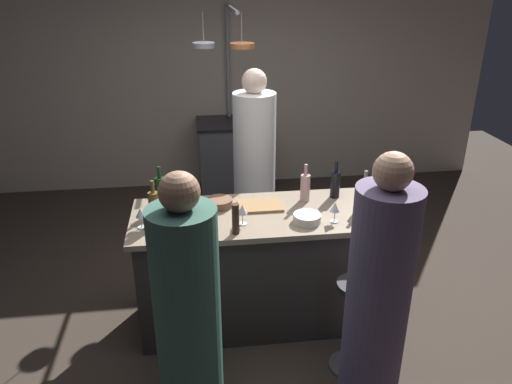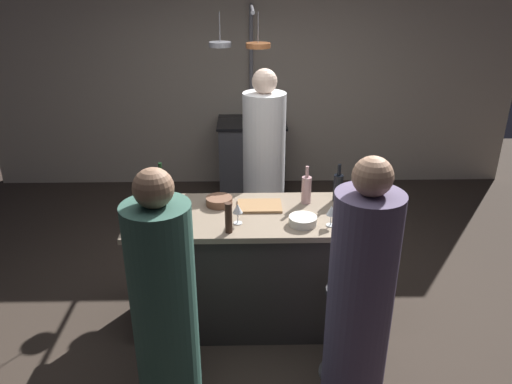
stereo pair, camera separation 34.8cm
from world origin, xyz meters
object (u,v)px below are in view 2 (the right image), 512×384
chef (264,175)px  wine_bottle_amber (152,203)px  wine_glass_near_right_guest (238,209)px  mixing_bowl_wooden (219,201)px  wine_bottle_red (162,189)px  wine_glass_near_left_guest (138,208)px  wine_bottle_rose (306,189)px  stove_range (252,157)px  wine_bottle_dark (338,187)px  guest_right (359,312)px  bar_stool_left (177,331)px  mixing_bowl_ceramic (303,221)px  bar_stool_right (343,329)px  cutting_board (260,206)px  pepper_mill (229,218)px  wine_bottle_white (365,199)px  guest_left (166,323)px  wine_glass_by_chef (331,212)px

chef → wine_bottle_amber: size_ratio=5.47×
wine_glass_near_right_guest → mixing_bowl_wooden: size_ratio=0.75×
wine_bottle_red → wine_glass_near_left_guest: bearing=-113.2°
chef → wine_bottle_rose: chef is taller
stove_range → wine_bottle_dark: 2.39m
guest_right → wine_glass_near_left_guest: (-1.34, 0.85, 0.23)m
stove_range → wine_glass_near_right_guest: 2.66m
bar_stool_left → wine_bottle_amber: wine_bottle_amber is taller
wine_bottle_red → wine_glass_near_right_guest: bearing=-29.4°
chef → mixing_bowl_ceramic: size_ratio=9.20×
bar_stool_left → wine_glass_near_left_guest: 0.86m
bar_stool_right → cutting_board: cutting_board is taller
chef → pepper_mill: 1.26m
bar_stool_left → pepper_mill: (0.33, 0.35, 0.63)m
wine_bottle_red → mixing_bowl_ceramic: (0.99, -0.34, -0.10)m
wine_bottle_white → guest_left: bearing=-141.7°
guest_right → wine_bottle_white: 1.01m
wine_bottle_red → wine_glass_near_left_guest: size_ratio=2.23×
guest_right → wine_glass_near_left_guest: 1.60m
wine_bottle_amber → wine_glass_near_left_guest: bearing=-157.1°
guest_right → wine_bottle_red: size_ratio=5.11×
guest_left → wine_bottle_red: size_ratio=5.01×
stove_range → wine_glass_near_left_guest: 2.75m
mixing_bowl_ceramic → guest_right: bearing=-74.2°
stove_range → chef: chef is taller
wine_bottle_dark → stove_range: bearing=105.2°
chef → wine_bottle_red: chef is taller
guest_left → mixing_bowl_wooden: size_ratio=8.42×
stove_range → guest_left: (-0.51, -3.46, 0.31)m
wine_glass_by_chef → pepper_mill: bearing=-173.5°
bar_stool_right → cutting_board: (-0.52, 0.72, 0.53)m
chef → wine_glass_near_right_guest: bearing=-101.3°
wine_bottle_red → stove_range: bearing=73.3°
stove_range → chef: (0.09, -1.51, 0.37)m
wine_bottle_rose → mixing_bowl_wooden: 0.65m
cutting_board → mixing_bowl_ceramic: mixing_bowl_ceramic is taller
bar_stool_right → guest_left: (-1.05, -0.39, 0.38)m
bar_stool_left → mixing_bowl_wooden: mixing_bowl_wooden is taller
bar_stool_right → wine_bottle_dark: wine_bottle_dark is taller
cutting_board → stove_range: bearing=90.6°
wine_bottle_rose → wine_bottle_red: size_ratio=0.89×
bar_stool_right → wine_glass_near_right_guest: wine_glass_near_right_guest is taller
cutting_board → wine_bottle_amber: wine_bottle_amber is taller
pepper_mill → wine_bottle_amber: size_ratio=0.66×
wine_bottle_amber → pepper_mill: bearing=-20.2°
pepper_mill → mixing_bowl_wooden: pepper_mill is taller
wine_bottle_amber → wine_bottle_rose: wine_bottle_amber is taller
guest_right → cutting_board: bearing=115.4°
guest_right → guest_left: 1.04m
mixing_bowl_ceramic → cutting_board: bearing=135.6°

